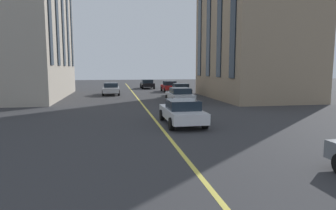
{
  "coord_description": "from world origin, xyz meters",
  "views": [
    {
      "loc": [
        -0.85,
        2.36,
        3.05
      ],
      "look_at": [
        10.96,
        0.18,
        1.55
      ],
      "focal_mm": 31.36,
      "sensor_mm": 36.0,
      "label": 1
    }
  ],
  "objects_px": {
    "car_black_trailing": "(147,84)",
    "car_white_far": "(182,112)",
    "car_red_oncoming": "(169,86)",
    "car_silver_near": "(180,95)",
    "car_silver_parked_b": "(111,89)",
    "car_black_parked_a": "(180,90)"
  },
  "relations": [
    {
      "from": "car_red_oncoming",
      "to": "car_black_parked_a",
      "type": "relative_size",
      "value": 1.0
    },
    {
      "from": "car_red_oncoming",
      "to": "car_white_far",
      "type": "xyz_separation_m",
      "value": [
        -22.95,
        3.63,
        0.0
      ]
    },
    {
      "from": "car_red_oncoming",
      "to": "car_black_parked_a",
      "type": "xyz_separation_m",
      "value": [
        -6.58,
        0.0,
        0.0
      ]
    },
    {
      "from": "car_black_trailing",
      "to": "car_white_far",
      "type": "height_order",
      "value": "same"
    },
    {
      "from": "car_silver_parked_b",
      "to": "car_red_oncoming",
      "type": "bearing_deg",
      "value": -65.57
    },
    {
      "from": "car_red_oncoming",
      "to": "car_black_trailing",
      "type": "xyz_separation_m",
      "value": [
        6.52,
        2.23,
        0.0
      ]
    },
    {
      "from": "car_white_far",
      "to": "car_silver_near",
      "type": "bearing_deg",
      "value": -11.98
    },
    {
      "from": "car_black_trailing",
      "to": "car_white_far",
      "type": "distance_m",
      "value": 29.5
    },
    {
      "from": "car_silver_parked_b",
      "to": "car_red_oncoming",
      "type": "xyz_separation_m",
      "value": [
        3.46,
        -7.61,
        -0.0
      ]
    },
    {
      "from": "car_white_far",
      "to": "car_silver_near",
      "type": "xyz_separation_m",
      "value": [
        9.76,
        -2.07,
        0.0
      ]
    },
    {
      "from": "car_silver_parked_b",
      "to": "car_white_far",
      "type": "bearing_deg",
      "value": -168.47
    },
    {
      "from": "car_black_parked_a",
      "to": "car_black_trailing",
      "type": "bearing_deg",
      "value": 9.64
    },
    {
      "from": "car_red_oncoming",
      "to": "car_silver_near",
      "type": "bearing_deg",
      "value": 173.25
    },
    {
      "from": "car_black_parked_a",
      "to": "car_white_far",
      "type": "xyz_separation_m",
      "value": [
        -16.37,
        3.63,
        0.0
      ]
    },
    {
      "from": "car_silver_parked_b",
      "to": "car_silver_near",
      "type": "relative_size",
      "value": 1.0
    },
    {
      "from": "car_black_trailing",
      "to": "car_silver_near",
      "type": "relative_size",
      "value": 1.0
    },
    {
      "from": "car_black_trailing",
      "to": "car_black_parked_a",
      "type": "relative_size",
      "value": 1.13
    },
    {
      "from": "car_black_parked_a",
      "to": "car_silver_parked_b",
      "type": "bearing_deg",
      "value": 67.7
    },
    {
      "from": "car_black_trailing",
      "to": "car_silver_near",
      "type": "xyz_separation_m",
      "value": [
        -19.71,
        -0.67,
        0.0
      ]
    },
    {
      "from": "car_black_trailing",
      "to": "car_silver_near",
      "type": "bearing_deg",
      "value": -178.06
    },
    {
      "from": "car_red_oncoming",
      "to": "car_silver_near",
      "type": "height_order",
      "value": "car_red_oncoming"
    },
    {
      "from": "car_black_trailing",
      "to": "car_black_parked_a",
      "type": "distance_m",
      "value": 13.29
    }
  ]
}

